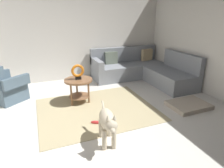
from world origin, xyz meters
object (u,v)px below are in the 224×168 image
(armchair, at_px, (6,88))
(dog_toy_bone, at_px, (96,122))
(dog_bed_mat, at_px, (189,105))
(sectional_couch, at_px, (142,70))
(side_table, at_px, (79,85))
(dog, at_px, (108,122))
(torus_sculpture, at_px, (78,72))

(armchair, relative_size, dog_toy_bone, 5.55)
(armchair, xyz_separation_m, dog_bed_mat, (3.56, -1.74, -0.28))
(sectional_couch, height_order, dog_bed_mat, sectional_couch)
(sectional_couch, xyz_separation_m, side_table, (-2.08, -0.85, 0.13))
(dog_bed_mat, bearing_deg, side_table, 152.39)
(armchair, distance_m, dog_bed_mat, 3.97)
(armchair, bearing_deg, sectional_couch, 55.01)
(sectional_couch, distance_m, armchair, 3.57)
(side_table, bearing_deg, sectional_couch, 22.30)
(armchair, height_order, side_table, armchair)
(dog_bed_mat, relative_size, dog_toy_bone, 4.44)
(dog_bed_mat, bearing_deg, dog, -165.92)
(side_table, height_order, dog_bed_mat, side_table)
(side_table, bearing_deg, torus_sculpture, 0.00)
(dog, bearing_deg, sectional_couch, -119.94)
(armchair, xyz_separation_m, torus_sculpture, (1.48, -0.66, 0.39))
(armchair, xyz_separation_m, side_table, (1.48, -0.66, 0.09))
(armchair, distance_m, torus_sculpture, 1.67)
(dog_toy_bone, bearing_deg, side_table, 93.86)
(dog_bed_mat, height_order, dog_toy_bone, dog_bed_mat)
(sectional_couch, relative_size, dog_bed_mat, 2.81)
(torus_sculpture, relative_size, dog_bed_mat, 0.41)
(sectional_couch, bearing_deg, torus_sculpture, -157.70)
(sectional_couch, distance_m, side_table, 2.26)
(torus_sculpture, relative_size, dog_toy_bone, 1.81)
(dog_bed_mat, bearing_deg, sectional_couch, 89.84)
(sectional_couch, height_order, side_table, sectional_couch)
(armchair, relative_size, torus_sculpture, 3.07)
(side_table, distance_m, dog, 1.59)
(dog, height_order, dog_toy_bone, dog)
(armchair, height_order, torus_sculpture, armchair)
(armchair, bearing_deg, dog_toy_bone, 5.07)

